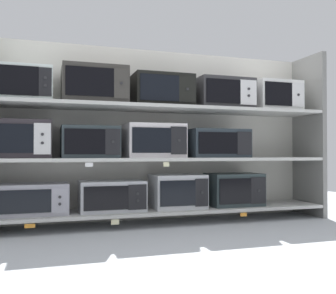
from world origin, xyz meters
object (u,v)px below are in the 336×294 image
microwave_3 (234,189)px  microwave_12 (275,97)px  microwave_9 (94,86)px  microwave_10 (162,91)px  microwave_4 (25,139)px  microwave_7 (216,144)px  microwave_5 (90,142)px  microwave_1 (112,196)px  microwave_6 (154,141)px  microwave_11 (223,94)px  microwave_2 (177,191)px  microwave_8 (25,84)px  microwave_0 (33,199)px

microwave_3 → microwave_12: size_ratio=1.09×
microwave_9 → microwave_10: 0.63m
microwave_4 → microwave_7: 1.76m
microwave_5 → microwave_9: bearing=0.1°
microwave_3 → microwave_7: 0.49m
microwave_1 → microwave_10: microwave_10 is taller
microwave_6 → microwave_11: size_ratio=0.97×
microwave_10 → microwave_12: microwave_12 is taller
microwave_4 → microwave_1: bearing=-0.0°
microwave_2 → microwave_1: bearing=-180.0°
microwave_4 → microwave_8: bearing=-10.0°
microwave_3 → microwave_0: bearing=180.0°
microwave_3 → microwave_11: microwave_11 is taller
microwave_12 → microwave_1: bearing=180.0°
microwave_2 → microwave_8: microwave_8 is taller
microwave_8 → microwave_10: size_ratio=0.80×
microwave_3 → microwave_2: bearing=180.0°
microwave_12 → microwave_9: bearing=180.0°
microwave_0 → microwave_3: microwave_3 is taller
microwave_4 → microwave_12: size_ratio=0.92×
microwave_5 → microwave_6: 0.59m
microwave_10 → microwave_8: bearing=-180.0°
microwave_1 → microwave_6: (0.39, 0.00, 0.50)m
microwave_4 → microwave_5: size_ratio=0.89×
microwave_0 → microwave_9: bearing=-0.0°
microwave_4 → microwave_12: bearing=-0.0°
microwave_7 → microwave_10: bearing=-180.0°
microwave_5 → microwave_6: microwave_6 is taller
microwave_5 → microwave_11: bearing=0.0°
microwave_0 → microwave_9: microwave_9 is taller
microwave_6 → microwave_11: microwave_11 is taller
microwave_6 → microwave_10: bearing=-0.2°
microwave_2 → microwave_11: bearing=-0.0°
microwave_9 → microwave_4: bearing=180.0°
microwave_1 → microwave_7: 1.13m
microwave_3 → microwave_5: microwave_5 is taller
microwave_9 → microwave_6: bearing=0.0°
microwave_1 → microwave_10: (0.47, -0.00, 0.96)m
microwave_3 → microwave_12: microwave_12 is taller
microwave_10 → microwave_5: bearing=180.0°
microwave_2 → microwave_8: bearing=-180.0°
microwave_0 → microwave_6: size_ratio=1.08×
microwave_2 → microwave_6: size_ratio=0.91×
microwave_6 → microwave_4: bearing=-180.0°
microwave_1 → microwave_3: bearing=-0.0°
microwave_0 → microwave_11: microwave_11 is taller
microwave_1 → microwave_2: size_ratio=1.18×
microwave_6 → microwave_11: 0.85m
microwave_11 → microwave_10: bearing=-180.0°
microwave_8 → microwave_11: 1.83m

